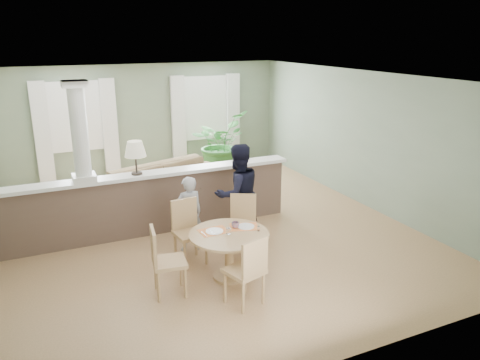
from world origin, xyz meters
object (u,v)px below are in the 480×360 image
chair_far_man (243,222)px  houseplant (219,143)px  dining_table (229,242)px  chair_far_boy (188,228)px  child_person (189,214)px  sofa (169,185)px  chair_near (248,268)px  chair_side (163,259)px  man_person (238,194)px

chair_far_man → houseplant: bearing=100.7°
houseplant → chair_far_man: size_ratio=1.63×
dining_table → chair_far_man: chair_far_man is taller
houseplant → chair_far_boy: (-2.26, -4.25, -0.24)m
houseplant → chair_far_boy: size_ratio=1.59×
houseplant → child_person: houseplant is taller
chair_far_boy → child_person: child_person is taller
houseplant → sofa: bearing=-137.0°
chair_near → chair_far_boy: bearing=-96.4°
houseplant → dining_table: houseplant is taller
sofa → chair_near: size_ratio=2.91×
chair_side → man_person: 2.00m
dining_table → chair_far_boy: 0.83m
houseplant → dining_table: bearing=-110.7°
houseplant → man_person: man_person is taller
chair_far_man → man_person: man_person is taller
sofa → dining_table: bearing=-108.8°
sofa → chair_far_man: size_ratio=2.94×
chair_side → man_person: size_ratio=0.57×
chair_far_man → sofa: bearing=127.7°
houseplant → child_person: 4.45m
chair_far_boy → child_person: (0.14, 0.34, 0.09)m
houseplant → chair_near: bearing=-108.8°
dining_table → child_person: size_ratio=0.91×
dining_table → child_person: (-0.23, 1.09, 0.08)m
sofa → houseplant: houseplant is taller
houseplant → child_person: bearing=-118.5°
dining_table → man_person: (0.62, 1.08, 0.30)m
dining_table → chair_side: bearing=-176.0°
houseplant → chair_side: (-2.87, -5.07, -0.25)m
houseplant → chair_side: bearing=-119.5°
dining_table → chair_far_man: size_ratio=1.19×
chair_side → child_person: 1.38m
chair_far_boy → chair_side: chair_far_boy is taller
chair_far_boy → chair_near: 1.56m
sofa → chair_near: chair_near is taller
chair_side → man_person: (1.60, 1.15, 0.32)m
child_person → houseplant: bearing=-122.7°
chair_far_boy → chair_far_man: size_ratio=1.02×
chair_near → child_person: child_person is taller
houseplant → man_person: bearing=-107.9°
houseplant → man_person: size_ratio=0.92×
chair_side → dining_table: bearing=-77.4°
dining_table → man_person: man_person is taller
sofa → man_person: 2.33m
houseplant → chair_far_man: bearing=-107.6°
houseplant → chair_far_boy: bearing=-118.0°
dining_table → chair_far_boy: size_ratio=1.16×
sofa → chair_far_boy: (-0.44, -2.56, 0.13)m
chair_side → chair_near: bearing=-120.0°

